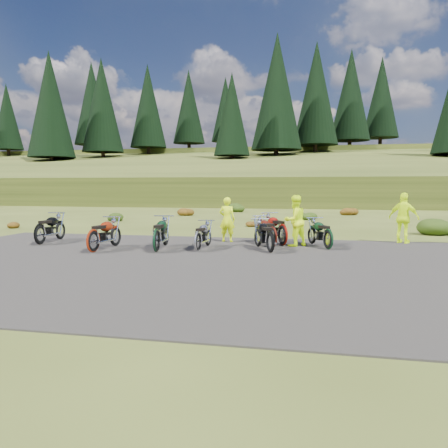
% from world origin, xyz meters
% --- Properties ---
extents(ground, '(300.00, 300.00, 0.00)m').
position_xyz_m(ground, '(0.00, 0.00, 0.00)').
color(ground, '#424C19').
rests_on(ground, ground).
extents(gravel_pad, '(20.00, 12.00, 0.04)m').
position_xyz_m(gravel_pad, '(0.00, -2.00, 0.00)').
color(gravel_pad, black).
rests_on(gravel_pad, ground).
extents(hill_slope, '(300.00, 45.97, 9.37)m').
position_xyz_m(hill_slope, '(0.00, 50.00, 0.00)').
color(hill_slope, '#303F15').
rests_on(hill_slope, ground).
extents(hill_plateau, '(300.00, 90.00, 9.17)m').
position_xyz_m(hill_plateau, '(0.00, 110.00, 0.00)').
color(hill_plateau, '#303F15').
rests_on(hill_plateau, ground).
extents(conifer_13, '(5.72, 5.72, 15.00)m').
position_xyz_m(conifer_13, '(-57.00, 64.00, 15.86)').
color(conifer_13, black).
rests_on(conifer_13, ground).
extents(conifer_14, '(5.28, 5.28, 14.00)m').
position_xyz_m(conifer_14, '(-51.00, 70.00, 16.55)').
color(conifer_14, black).
rests_on(conifer_14, ground).
extents(conifer_15, '(7.92, 7.92, 20.00)m').
position_xyz_m(conifer_15, '(-45.00, 76.00, 20.16)').
color(conifer_15, black).
rests_on(conifer_15, ground).
extents(conifer_16, '(7.48, 7.48, 19.00)m').
position_xyz_m(conifer_16, '(-39.00, 51.00, 15.28)').
color(conifer_16, black).
rests_on(conifer_16, ground).
extents(conifer_17, '(7.04, 7.04, 18.00)m').
position_xyz_m(conifer_17, '(-33.00, 57.00, 15.97)').
color(conifer_17, black).
rests_on(conifer_17, ground).
extents(conifer_18, '(6.60, 6.60, 17.00)m').
position_xyz_m(conifer_18, '(-27.00, 63.00, 16.66)').
color(conifer_18, black).
rests_on(conifer_18, ground).
extents(conifer_19, '(6.16, 6.16, 16.00)m').
position_xyz_m(conifer_19, '(-21.00, 69.00, 17.36)').
color(conifer_19, black).
rests_on(conifer_19, ground).
extents(conifer_20, '(5.72, 5.72, 15.00)m').
position_xyz_m(conifer_20, '(-15.00, 75.00, 17.65)').
color(conifer_20, black).
rests_on(conifer_20, ground).
extents(conifer_21, '(5.28, 5.28, 14.00)m').
position_xyz_m(conifer_21, '(-9.00, 50.00, 12.56)').
color(conifer_21, black).
rests_on(conifer_21, ground).
extents(conifer_22, '(7.92, 7.92, 20.00)m').
position_xyz_m(conifer_22, '(-3.00, 56.00, 16.77)').
color(conifer_22, black).
rests_on(conifer_22, ground).
extents(conifer_23, '(7.48, 7.48, 19.00)m').
position_xyz_m(conifer_23, '(3.00, 62.00, 17.47)').
color(conifer_23, black).
rests_on(conifer_23, ground).
extents(conifer_24, '(7.04, 7.04, 18.00)m').
position_xyz_m(conifer_24, '(9.00, 68.00, 18.16)').
color(conifer_24, black).
rests_on(conifer_24, ground).
extents(conifer_25, '(6.60, 6.60, 17.00)m').
position_xyz_m(conifer_25, '(15.00, 74.00, 18.66)').
color(conifer_25, black).
rests_on(conifer_25, ground).
extents(shrub_0, '(0.77, 0.77, 0.45)m').
position_xyz_m(shrub_0, '(-12.00, 6.00, 0.23)').
color(shrub_0, '#63280C').
rests_on(shrub_0, ground).
extents(shrub_1, '(1.03, 1.03, 0.61)m').
position_xyz_m(shrub_1, '(-9.10, 11.30, 0.31)').
color(shrub_1, '#1A330C').
rests_on(shrub_1, ground).
extents(shrub_2, '(1.30, 1.30, 0.77)m').
position_xyz_m(shrub_2, '(-6.20, 16.60, 0.38)').
color(shrub_2, '#63280C').
rests_on(shrub_2, ground).
extents(shrub_3, '(1.56, 1.56, 0.92)m').
position_xyz_m(shrub_3, '(-3.30, 21.90, 0.46)').
color(shrub_3, '#1A330C').
rests_on(shrub_3, ground).
extents(shrub_4, '(0.77, 0.77, 0.45)m').
position_xyz_m(shrub_4, '(-0.40, 9.20, 0.23)').
color(shrub_4, '#63280C').
rests_on(shrub_4, ground).
extents(shrub_5, '(1.03, 1.03, 0.61)m').
position_xyz_m(shrub_5, '(2.50, 14.50, 0.31)').
color(shrub_5, '#1A330C').
rests_on(shrub_5, ground).
extents(shrub_6, '(1.30, 1.30, 0.77)m').
position_xyz_m(shrub_6, '(5.40, 19.80, 0.38)').
color(shrub_6, '#63280C').
rests_on(shrub_6, ground).
extents(shrub_7, '(1.56, 1.56, 0.92)m').
position_xyz_m(shrub_7, '(8.30, 7.10, 0.46)').
color(shrub_7, '#1A330C').
rests_on(shrub_7, ground).
extents(motorcycle_0, '(0.85, 2.19, 1.13)m').
position_xyz_m(motorcycle_0, '(-6.77, 0.42, 0.00)').
color(motorcycle_0, black).
rests_on(motorcycle_0, ground).
extents(motorcycle_1, '(0.84, 2.15, 1.10)m').
position_xyz_m(motorcycle_1, '(-3.97, -0.90, 0.00)').
color(motorcycle_1, maroon).
rests_on(motorcycle_1, ground).
extents(motorcycle_2, '(0.99, 2.23, 1.13)m').
position_xyz_m(motorcycle_2, '(-2.03, -0.43, 0.00)').
color(motorcycle_2, black).
rests_on(motorcycle_2, ground).
extents(motorcycle_3, '(0.68, 1.87, 0.97)m').
position_xyz_m(motorcycle_3, '(-0.77, 0.01, 0.00)').
color(motorcycle_3, '#98999D').
rests_on(motorcycle_3, ground).
extents(motorcycle_4, '(1.54, 2.09, 1.05)m').
position_xyz_m(motorcycle_4, '(1.51, 1.50, 0.00)').
color(motorcycle_4, '#4D140C').
rests_on(motorcycle_4, ground).
extents(motorcycle_5, '(1.42, 2.08, 1.04)m').
position_xyz_m(motorcycle_5, '(1.56, 0.17, 0.00)').
color(motorcycle_5, black).
rests_on(motorcycle_5, ground).
extents(motorcycle_6, '(1.68, 2.25, 1.14)m').
position_xyz_m(motorcycle_6, '(1.83, 1.96, 0.00)').
color(motorcycle_6, maroon).
rests_on(motorcycle_6, ground).
extents(motorcycle_7, '(1.40, 2.05, 1.02)m').
position_xyz_m(motorcycle_7, '(3.38, 1.30, 0.00)').
color(motorcycle_7, black).
rests_on(motorcycle_7, ground).
extents(person_middle, '(0.65, 0.46, 1.70)m').
position_xyz_m(person_middle, '(-0.32, 2.62, 0.85)').
color(person_middle, '#D8FA0D').
rests_on(person_middle, ground).
extents(person_right_a, '(1.11, 1.08, 1.80)m').
position_xyz_m(person_right_a, '(2.24, 1.92, 0.90)').
color(person_right_a, '#D8FA0D').
rests_on(person_right_a, ground).
extents(person_right_b, '(1.18, 0.94, 1.87)m').
position_xyz_m(person_right_b, '(6.16, 3.53, 0.94)').
color(person_right_b, '#D8FA0D').
rests_on(person_right_b, ground).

